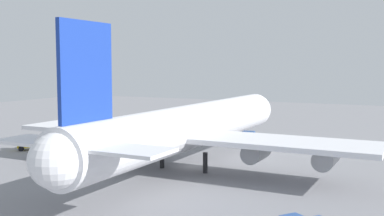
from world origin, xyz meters
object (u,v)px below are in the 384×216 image
at_px(cargo_airplane, 192,127).
at_px(cargo_loader, 27,144).
at_px(maintenance_van, 243,132).
at_px(safety_cone_nose, 259,139).

relative_size(cargo_airplane, cargo_loader, 16.18).
height_order(cargo_airplane, maintenance_van, cargo_airplane).
bearing_deg(cargo_loader, cargo_airplane, -87.79).
bearing_deg(maintenance_van, safety_cone_nose, -113.64).
bearing_deg(safety_cone_nose, cargo_airplane, 177.82).
height_order(cargo_loader, safety_cone_nose, cargo_loader).
bearing_deg(cargo_loader, maintenance_van, -43.25).
height_order(maintenance_van, safety_cone_nose, maintenance_van).
xyz_separation_m(cargo_loader, maintenance_van, (32.65, -30.72, -0.07)).
height_order(cargo_airplane, cargo_loader, cargo_airplane).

